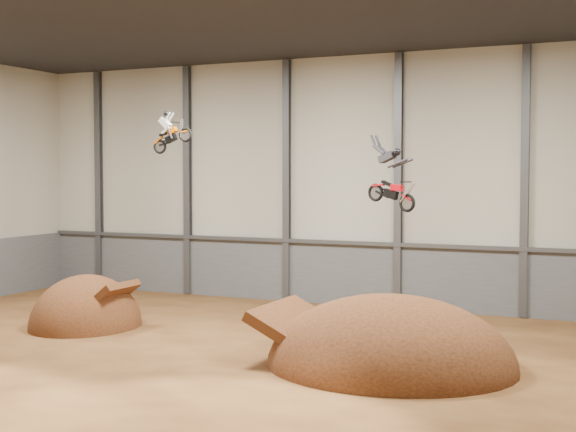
% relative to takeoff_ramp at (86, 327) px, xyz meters
% --- Properties ---
extents(floor, '(40.00, 40.00, 0.00)m').
position_rel_takeoff_ramp_xyz_m(floor, '(8.96, -3.63, 0.00)').
color(floor, '#462912').
rests_on(floor, ground).
extents(back_wall, '(40.00, 0.10, 14.00)m').
position_rel_takeoff_ramp_xyz_m(back_wall, '(8.96, 11.37, 7.00)').
color(back_wall, '#B6B4A2').
rests_on(back_wall, ground).
extents(ceiling, '(40.00, 40.00, 0.00)m').
position_rel_takeoff_ramp_xyz_m(ceiling, '(8.96, -3.63, 14.00)').
color(ceiling, black).
rests_on(ceiling, back_wall).
extents(lower_band_back, '(39.80, 0.18, 3.50)m').
position_rel_takeoff_ramp_xyz_m(lower_band_back, '(8.96, 11.27, 1.75)').
color(lower_band_back, '#575A5F').
rests_on(lower_band_back, ground).
extents(steel_rail, '(39.80, 0.35, 0.20)m').
position_rel_takeoff_ramp_xyz_m(steel_rail, '(8.96, 11.12, 3.55)').
color(steel_rail, '#47494F').
rests_on(steel_rail, lower_band_back).
extents(steel_column_0, '(0.40, 0.36, 13.90)m').
position_rel_takeoff_ramp_xyz_m(steel_column_0, '(-7.71, 11.17, 7.00)').
color(steel_column_0, '#47494F').
rests_on(steel_column_0, ground).
extents(steel_column_1, '(0.40, 0.36, 13.90)m').
position_rel_takeoff_ramp_xyz_m(steel_column_1, '(-1.04, 11.17, 7.00)').
color(steel_column_1, '#47494F').
rests_on(steel_column_1, ground).
extents(steel_column_2, '(0.40, 0.36, 13.90)m').
position_rel_takeoff_ramp_xyz_m(steel_column_2, '(5.63, 11.17, 7.00)').
color(steel_column_2, '#47494F').
rests_on(steel_column_2, ground).
extents(steel_column_3, '(0.40, 0.36, 13.90)m').
position_rel_takeoff_ramp_xyz_m(steel_column_3, '(12.29, 11.17, 7.00)').
color(steel_column_3, '#47494F').
rests_on(steel_column_3, ground).
extents(steel_column_4, '(0.40, 0.36, 13.90)m').
position_rel_takeoff_ramp_xyz_m(steel_column_4, '(18.96, 11.17, 7.00)').
color(steel_column_4, '#47494F').
rests_on(steel_column_4, ground).
extents(takeoff_ramp, '(5.08, 5.86, 5.08)m').
position_rel_takeoff_ramp_xyz_m(takeoff_ramp, '(0.00, 0.00, 0.00)').
color(takeoff_ramp, '#381B0E').
rests_on(takeoff_ramp, ground).
extents(landing_ramp, '(9.65, 8.54, 5.57)m').
position_rel_takeoff_ramp_xyz_m(landing_ramp, '(15.83, -1.79, 0.00)').
color(landing_ramp, '#381B0E').
rests_on(landing_ramp, ground).
extents(fmx_rider_a, '(2.63, 0.91, 2.49)m').
position_rel_takeoff_ramp_xyz_m(fmx_rider_a, '(5.12, -0.00, 9.53)').
color(fmx_rider_a, '#EA6300').
extents(fmx_rider_b, '(3.83, 2.01, 3.41)m').
position_rel_takeoff_ramp_xyz_m(fmx_rider_b, '(14.85, 1.15, 7.41)').
color(fmx_rider_b, red).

